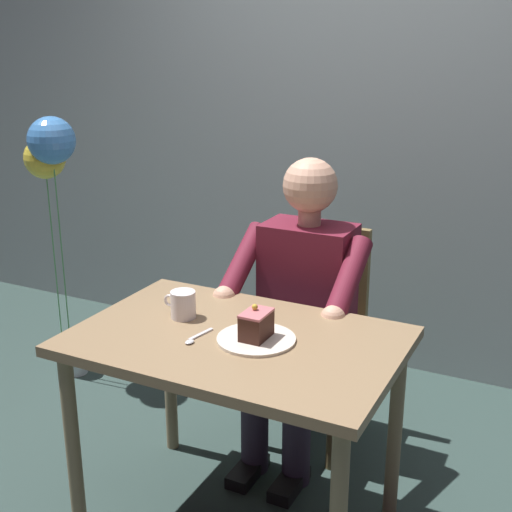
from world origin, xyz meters
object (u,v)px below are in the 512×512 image
object	(u,v)px
seated_person	(300,306)
coffee_cup	(183,304)
dining_table	(237,362)
cake_slice	(256,325)
chair	(315,323)
balloon_display	(53,182)
dessert_spoon	(195,338)

from	to	relation	value
seated_person	coffee_cup	distance (m)	0.55
dining_table	cake_slice	size ratio (longest dim) A/B	9.29
seated_person	coffee_cup	bearing A→B (deg)	63.25
chair	seated_person	distance (m)	0.22
chair	balloon_display	xyz separation A→B (m)	(1.30, 0.11, 0.51)
cake_slice	balloon_display	size ratio (longest dim) A/B	0.09
dining_table	coffee_cup	size ratio (longest dim) A/B	8.70
chair	balloon_display	bearing A→B (deg)	4.90
chair	seated_person	bearing A→B (deg)	90.00
dining_table	seated_person	xyz separation A→B (m)	(-0.00, -0.53, 0.01)
cake_slice	balloon_display	distance (m)	1.51
seated_person	dessert_spoon	distance (m)	0.63
dessert_spoon	chair	bearing A→B (deg)	-97.79
cake_slice	dessert_spoon	bearing A→B (deg)	23.22
chair	seated_person	size ratio (longest dim) A/B	0.74
dining_table	seated_person	bearing A→B (deg)	-90.00
balloon_display	dessert_spoon	bearing A→B (deg)	150.38
dining_table	chair	bearing A→B (deg)	-90.00
dining_table	balloon_display	world-z (taller)	balloon_display
balloon_display	dining_table	bearing A→B (deg)	155.39
dining_table	dessert_spoon	world-z (taller)	dessert_spoon
chair	coffee_cup	bearing A→B (deg)	69.74
dining_table	coffee_cup	bearing A→B (deg)	-13.07
seated_person	dessert_spoon	xyz separation A→B (m)	(0.11, 0.61, 0.09)
cake_slice	dessert_spoon	size ratio (longest dim) A/B	0.80
chair	balloon_display	size ratio (longest dim) A/B	0.69
seated_person	cake_slice	distance (m)	0.56
chair	cake_slice	bearing A→B (deg)	95.86
seated_person	dessert_spoon	world-z (taller)	seated_person
balloon_display	chair	bearing A→B (deg)	-175.10
coffee_cup	balloon_display	bearing A→B (deg)	-26.99
cake_slice	balloon_display	world-z (taller)	balloon_display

